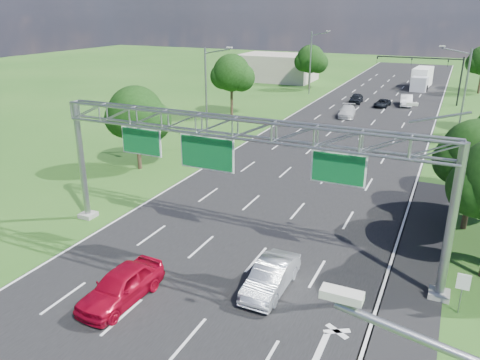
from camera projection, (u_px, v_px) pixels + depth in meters
The scene contains 20 objects.
ground at pixel (317, 164), 43.20m from camera, with size 220.00×220.00×0.00m, color #235118.
road at pixel (317, 164), 43.20m from camera, with size 18.00×180.00×0.02m, color black.
road_flare at pixel (415, 272), 25.56m from camera, with size 3.00×30.00×0.02m, color black.
sign_gantry at pixel (236, 138), 25.37m from camera, with size 23.50×1.00×9.56m.
regulatory_sign at pixel (463, 285), 21.60m from camera, with size 0.60×0.08×2.10m.
traffic_signal at pixel (436, 69), 68.22m from camera, with size 12.21×0.24×7.00m.
streetlight_l_near at pixel (208, 94), 45.73m from camera, with size 2.97×0.22×10.16m.
streetlight_l_far at pixel (312, 60), 75.50m from camera, with size 2.97×0.22×10.16m.
streetlight_r_mid at pixel (462, 95), 45.30m from camera, with size 2.97×0.22×10.16m.
tree_verge_la at pixel (137, 116), 40.28m from camera, with size 5.76×4.80×7.40m.
tree_verge_lb at pixel (232, 75), 60.41m from camera, with size 5.76×4.80×8.06m.
tree_verge_lc at pixel (311, 60), 80.63m from camera, with size 5.76×4.80×7.62m.
building_left at pixel (277, 67), 91.85m from camera, with size 14.00×10.00×5.00m, color #AD9F91.
red_coupe at pixel (121, 286), 22.76m from camera, with size 2.01×4.99×1.70m, color #A40720.
silver_sedan at pixel (271, 277), 23.66m from camera, with size 1.63×4.67×1.54m, color silver.
car_queue_a at pixel (347, 111), 61.54m from camera, with size 2.00×4.91×1.43m, color silver.
car_queue_b at pixel (382, 103), 67.73m from camera, with size 1.78×3.86×1.07m, color black.
car_queue_c at pixel (356, 99), 70.21m from camera, with size 1.68×4.19×1.43m, color black.
car_queue_d at pixel (406, 100), 68.44m from camera, with size 1.64×4.70×1.55m, color white.
box_truck at pixel (422, 79), 82.88m from camera, with size 3.26×9.49×3.52m.
Camera 1 is at (10.87, -10.20, 13.58)m, focal length 35.00 mm.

